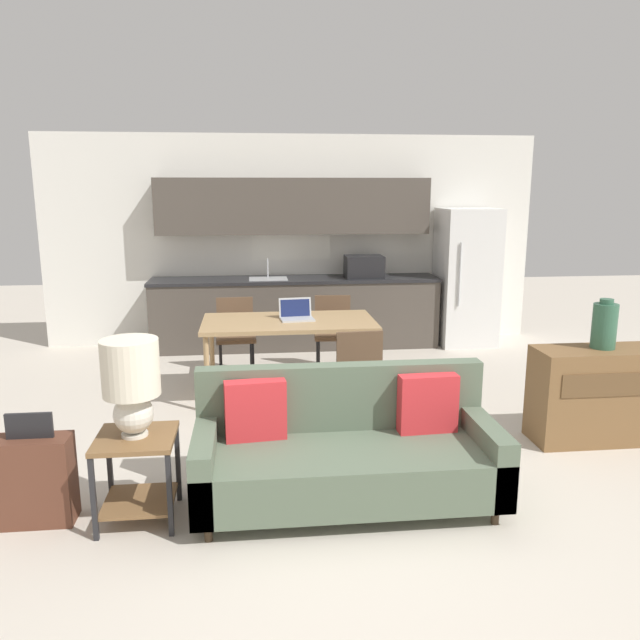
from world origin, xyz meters
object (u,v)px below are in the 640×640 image
(credenza, at_px, (594,395))
(dining_chair_near_right, at_px, (356,369))
(refrigerator, at_px, (466,277))
(suitcase, at_px, (35,479))
(couch, at_px, (345,452))
(vase, at_px, (604,325))
(dining_table, at_px, (289,327))
(table_lamp, at_px, (131,380))
(dining_chair_far_right, at_px, (333,330))
(side_table, at_px, (137,464))
(dining_chair_far_left, at_px, (236,332))
(laptop, at_px, (296,314))

(credenza, relative_size, dining_chair_near_right, 1.16)
(refrigerator, distance_m, suitcase, 5.86)
(couch, bearing_deg, vase, 19.67)
(dining_table, xyz_separation_m, dining_chair_near_right, (0.54, -0.75, -0.22))
(dining_table, xyz_separation_m, table_lamp, (-1.08, -2.23, 0.20))
(dining_table, relative_size, suitcase, 2.33)
(refrigerator, bearing_deg, suitcase, -135.28)
(table_lamp, distance_m, dining_chair_far_right, 3.45)
(side_table, bearing_deg, vase, 14.32)
(credenza, bearing_deg, vase, 31.01)
(dining_chair_near_right, xyz_separation_m, dining_chair_far_left, (-1.08, 1.52, 0.00))
(vase, height_order, laptop, vase)
(refrigerator, xyz_separation_m, dining_table, (-2.44, -1.89, -0.18))
(dining_chair_near_right, xyz_separation_m, dining_chair_far_right, (0.00, 1.53, 0.00))
(side_table, xyz_separation_m, dining_chair_near_right, (1.62, 1.49, 0.11))
(suitcase, bearing_deg, dining_chair_far_right, 53.12)
(dining_table, relative_size, dining_chair_near_right, 1.96)
(laptop, bearing_deg, refrigerator, 32.39)
(vase, bearing_deg, refrigerator, 90.17)
(couch, relative_size, laptop, 5.70)
(couch, bearing_deg, dining_chair_far_right, 84.13)
(vase, height_order, dining_chair_near_right, vase)
(side_table, distance_m, table_lamp, 0.54)
(side_table, height_order, laptop, laptop)
(credenza, height_order, dining_chair_far_left, dining_chair_far_left)
(vase, height_order, dining_chair_far_left, vase)
(dining_table, xyz_separation_m, vase, (2.45, -1.34, 0.25))
(couch, bearing_deg, side_table, -175.19)
(dining_chair_near_right, relative_size, laptop, 2.48)
(table_lamp, xyz_separation_m, dining_chair_far_right, (1.62, 3.01, -0.43))
(dining_chair_near_right, bearing_deg, dining_chair_far_left, -58.86)
(laptop, bearing_deg, table_lamp, -122.52)
(dining_chair_far_left, height_order, dining_chair_far_right, same)
(side_table, bearing_deg, credenza, 14.05)
(side_table, relative_size, dining_chair_far_right, 0.65)
(vase, distance_m, suitcase, 4.30)
(dining_table, xyz_separation_m, suitcase, (-1.70, -2.21, -0.42))
(couch, xyz_separation_m, dining_chair_far_left, (-0.78, 2.90, 0.15))
(refrigerator, distance_m, dining_chair_near_right, 3.28)
(dining_chair_far_left, relative_size, suitcase, 1.19)
(side_table, distance_m, dining_chair_far_right, 3.43)
(dining_chair_far_right, xyz_separation_m, suitcase, (-2.24, -2.99, -0.20))
(couch, xyz_separation_m, dining_chair_near_right, (0.30, 1.38, 0.15))
(dining_table, distance_m, table_lamp, 2.49)
(suitcase, bearing_deg, credenza, 11.56)
(dining_chair_far_right, bearing_deg, credenza, -44.85)
(refrigerator, height_order, dining_chair_far_left, refrigerator)
(table_lamp, distance_m, credenza, 3.62)
(side_table, bearing_deg, dining_chair_far_right, 61.83)
(couch, distance_m, credenza, 2.29)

